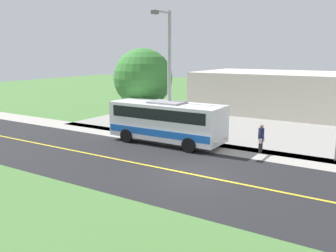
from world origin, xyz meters
The scene contains 11 objects.
ground_plane centered at (0.00, 0.00, 0.00)m, with size 120.00×120.00×0.00m, color #477238.
road_surface centered at (0.00, 0.00, 0.00)m, with size 8.00×100.00×0.01m, color black.
sidewalk centered at (-5.20, 0.00, 0.00)m, with size 2.40×100.00×0.01m, color #9E9991.
parking_lot_surface centered at (-12.40, 3.00, 0.00)m, with size 14.00×36.00×0.01m, color gray.
road_centre_line centered at (0.00, 0.00, 0.01)m, with size 0.16×100.00×0.00m, color gold.
shuttle_bus_front centered at (-4.57, -4.37, 1.51)m, with size 2.79×7.62×2.73m.
pedestrian_with_bags centered at (-5.58, 1.51, 0.90)m, with size 0.72×0.34×1.68m.
pedestrian_waiting centered at (-5.31, -1.13, 0.90)m, with size 0.72×0.34×1.69m.
street_light_pole centered at (-4.88, -4.47, 4.58)m, with size 1.97×0.24×8.34m.
tree_curbside centered at (-7.40, -8.29, 3.91)m, with size 4.43×4.43×6.13m.
commercial_building centered at (-21.40, 2.03, 1.96)m, with size 10.00×23.07×3.91m, color beige.
Camera 1 is at (14.63, 7.73, 5.77)m, focal length 38.39 mm.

